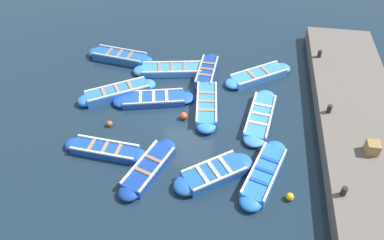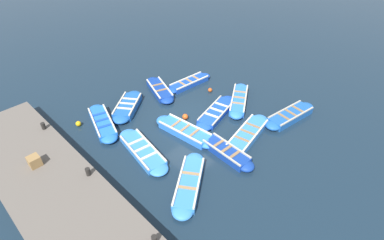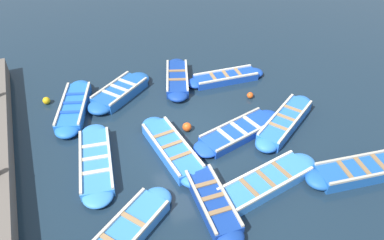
# 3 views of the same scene
# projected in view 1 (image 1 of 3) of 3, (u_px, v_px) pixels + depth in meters

# --- Properties ---
(ground_plane) EXTENTS (120.00, 120.00, 0.00)m
(ground_plane) POSITION_uv_depth(u_px,v_px,m) (186.00, 110.00, 17.01)
(ground_plane) COLOR #162838
(boat_outer_left) EXTENTS (0.93, 3.25, 0.43)m
(boat_outer_left) POSITION_uv_depth(u_px,v_px,m) (207.00, 72.00, 18.89)
(boat_outer_left) COLOR navy
(boat_outer_left) RESTS_ON ground
(boat_mid_row) EXTENTS (3.23, 2.73, 0.45)m
(boat_mid_row) POSITION_uv_depth(u_px,v_px,m) (214.00, 173.00, 14.06)
(boat_mid_row) COLOR #1E59AD
(boat_mid_row) RESTS_ON ground
(boat_broadside) EXTENTS (1.26, 3.82, 0.43)m
(boat_broadside) POSITION_uv_depth(u_px,v_px,m) (207.00, 104.00, 17.03)
(boat_broadside) COLOR blue
(boat_broadside) RESTS_ON ground
(boat_stern_in) EXTENTS (1.48, 3.95, 0.35)m
(boat_stern_in) POSITION_uv_depth(u_px,v_px,m) (260.00, 117.00, 16.48)
(boat_stern_in) COLOR #3884E0
(boat_stern_in) RESTS_ON ground
(boat_alongside) EXTENTS (3.59, 2.67, 0.45)m
(boat_alongside) POSITION_uv_depth(u_px,v_px,m) (118.00, 92.00, 17.65)
(boat_alongside) COLOR blue
(boat_alongside) RESTS_ON ground
(boat_tucked) EXTENTS (1.89, 3.42, 0.41)m
(boat_tucked) POSITION_uv_depth(u_px,v_px,m) (149.00, 168.00, 14.27)
(boat_tucked) COLOR navy
(boat_tucked) RESTS_ON ground
(boat_near_quay) EXTENTS (4.04, 1.60, 0.38)m
(boat_near_quay) POSITION_uv_depth(u_px,v_px,m) (172.00, 70.00, 19.07)
(boat_near_quay) COLOR #3884E0
(boat_near_quay) RESTS_ON ground
(boat_bow_out) EXTENTS (3.50, 0.99, 0.37)m
(boat_bow_out) POSITION_uv_depth(u_px,v_px,m) (105.00, 150.00, 15.00)
(boat_bow_out) COLOR #1947B7
(boat_bow_out) RESTS_ON ground
(boat_end_of_row) EXTENTS (1.94, 3.75, 0.43)m
(boat_end_of_row) POSITION_uv_depth(u_px,v_px,m) (264.00, 173.00, 14.07)
(boat_end_of_row) COLOR blue
(boat_end_of_row) RESTS_ON ground
(boat_drifting) EXTENTS (3.54, 2.84, 0.40)m
(boat_drifting) POSITION_uv_depth(u_px,v_px,m) (258.00, 76.00, 18.69)
(boat_drifting) COLOR #3884E0
(boat_drifting) RESTS_ON ground
(boat_outer_right) EXTENTS (3.87, 1.76, 0.35)m
(boat_outer_right) POSITION_uv_depth(u_px,v_px,m) (154.00, 99.00, 17.36)
(boat_outer_right) COLOR #1947B7
(boat_outer_right) RESTS_ON ground
(boat_far_corner) EXTENTS (3.77, 1.37, 0.45)m
(boat_far_corner) POSITION_uv_depth(u_px,v_px,m) (120.00, 57.00, 19.90)
(boat_far_corner) COLOR #1E59AD
(boat_far_corner) RESTS_ON ground
(quay_wall) EXTENTS (3.40, 14.73, 0.71)m
(quay_wall) POSITION_uv_depth(u_px,v_px,m) (359.00, 121.00, 15.93)
(quay_wall) COLOR #605951
(quay_wall) RESTS_ON ground
(bollard_north) EXTENTS (0.20, 0.20, 0.35)m
(bollard_north) POSITION_uv_depth(u_px,v_px,m) (320.00, 54.00, 18.84)
(bollard_north) COLOR black
(bollard_north) RESTS_ON quay_wall
(bollard_mid_north) EXTENTS (0.20, 0.20, 0.35)m
(bollard_mid_north) POSITION_uv_depth(u_px,v_px,m) (329.00, 109.00, 15.73)
(bollard_mid_north) COLOR black
(bollard_mid_north) RESTS_ON quay_wall
(bollard_mid_south) EXTENTS (0.20, 0.20, 0.35)m
(bollard_mid_south) POSITION_uv_depth(u_px,v_px,m) (344.00, 191.00, 12.61)
(bollard_mid_south) COLOR black
(bollard_mid_south) RESTS_ON quay_wall
(wooden_crate) EXTENTS (0.48, 0.48, 0.47)m
(wooden_crate) POSITION_uv_depth(u_px,v_px,m) (372.00, 148.00, 14.01)
(wooden_crate) COLOR olive
(wooden_crate) RESTS_ON quay_wall
(buoy_orange_near) EXTENTS (0.33, 0.33, 0.33)m
(buoy_orange_near) POSITION_uv_depth(u_px,v_px,m) (184.00, 116.00, 16.49)
(buoy_orange_near) COLOR #E05119
(buoy_orange_near) RESTS_ON ground
(buoy_yellow_far) EXTENTS (0.29, 0.29, 0.29)m
(buoy_yellow_far) POSITION_uv_depth(u_px,v_px,m) (290.00, 197.00, 13.35)
(buoy_yellow_far) COLOR #EAB214
(buoy_yellow_far) RESTS_ON ground
(buoy_white_drifting) EXTENTS (0.26, 0.26, 0.26)m
(buoy_white_drifting) POSITION_uv_depth(u_px,v_px,m) (110.00, 124.00, 16.17)
(buoy_white_drifting) COLOR #E05119
(buoy_white_drifting) RESTS_ON ground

